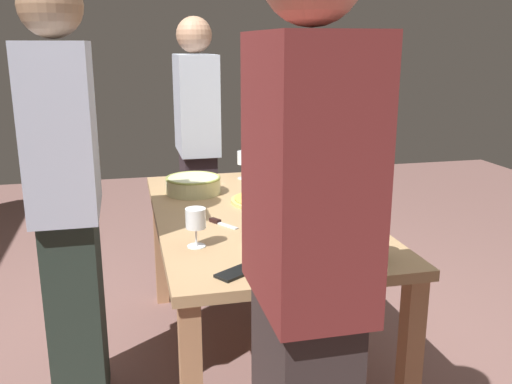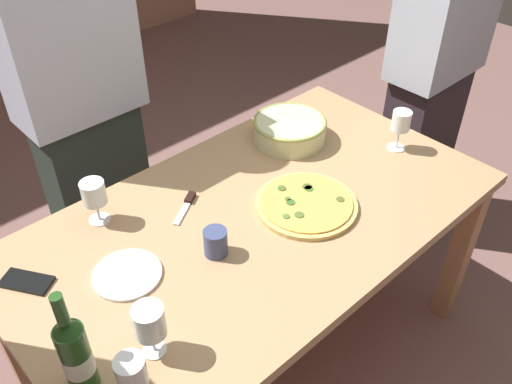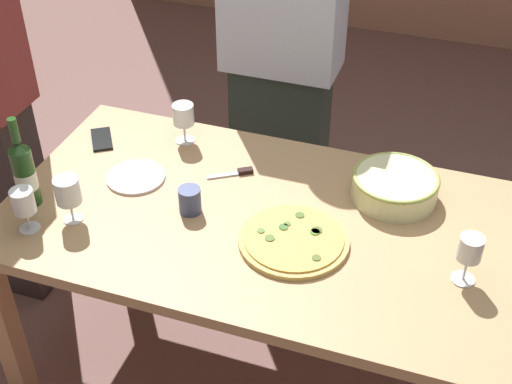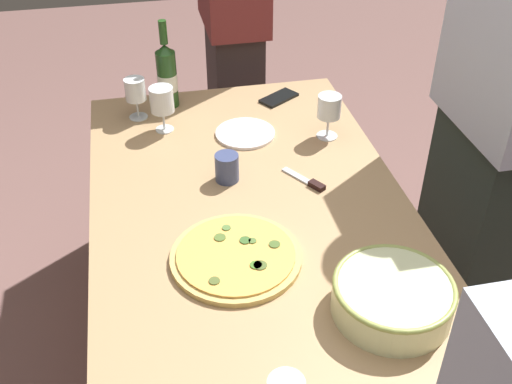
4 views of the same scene
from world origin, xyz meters
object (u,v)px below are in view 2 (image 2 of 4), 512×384
at_px(wine_glass_far_right, 401,123).
at_px(side_plate, 127,274).
at_px(pizza, 306,204).
at_px(wine_glass_far_left, 94,195).
at_px(wine_glass_near_pizza, 149,322).
at_px(person_guest_right, 80,106).
at_px(dining_table, 256,236).
at_px(cell_phone, 27,282).
at_px(wine_bottle, 76,354).
at_px(serving_bowl, 289,129).
at_px(pizza_knife, 187,204).
at_px(wine_glass_by_bottle, 132,374).
at_px(cup_amber, 216,242).
at_px(person_guest_left, 435,68).

height_order(wine_glass_far_right, side_plate, wine_glass_far_right).
xyz_separation_m(pizza, wine_glass_far_left, (-0.53, 0.40, 0.09)).
relative_size(wine_glass_near_pizza, person_guest_right, 0.09).
distance_m(dining_table, wine_glass_near_pizza, 0.61).
bearing_deg(cell_phone, wine_bottle, -128.45).
xyz_separation_m(serving_bowl, side_plate, (-0.84, -0.18, -0.04)).
relative_size(wine_bottle, pizza_knife, 2.15).
bearing_deg(wine_bottle, wine_glass_far_right, 3.85).
relative_size(wine_glass_far_left, wine_glass_far_right, 0.96).
bearing_deg(wine_glass_near_pizza, wine_glass_far_left, 73.81).
xyz_separation_m(wine_glass_near_pizza, pizza_knife, (0.40, 0.39, -0.10)).
bearing_deg(side_plate, person_guest_right, 68.77).
bearing_deg(dining_table, wine_bottle, -166.39).
bearing_deg(wine_glass_by_bottle, wine_glass_near_pizza, 38.27).
bearing_deg(wine_glass_near_pizza, cell_phone, 107.53).
relative_size(wine_bottle, person_guest_right, 0.18).
bearing_deg(pizza, pizza_knife, 136.25).
xyz_separation_m(wine_glass_near_pizza, side_plate, (0.09, 0.26, -0.11)).
bearing_deg(person_guest_right, dining_table, -0.00).
bearing_deg(wine_glass_far_right, side_plate, 172.89).
bearing_deg(serving_bowl, wine_glass_far_right, -51.14).
xyz_separation_m(dining_table, pizza_knife, (-0.14, 0.19, 0.10)).
xyz_separation_m(cell_phone, pizza_knife, (0.54, -0.04, 0.00)).
bearing_deg(person_guest_right, wine_bottle, -41.20).
height_order(pizza, cup_amber, cup_amber).
height_order(side_plate, cell_phone, same).
relative_size(serving_bowl, wine_glass_far_left, 1.86).
xyz_separation_m(wine_glass_by_bottle, cup_amber, (0.43, 0.24, -0.06)).
bearing_deg(person_guest_left, wine_glass_far_right, 14.53).
bearing_deg(person_guest_left, pizza, 5.29).
relative_size(wine_glass_by_bottle, cup_amber, 1.70).
distance_m(dining_table, person_guest_right, 0.84).
height_order(serving_bowl, pizza_knife, serving_bowl).
distance_m(serving_bowl, wine_glass_far_left, 0.78).
distance_m(side_plate, pizza_knife, 0.34).
bearing_deg(wine_glass_far_right, wine_glass_by_bottle, -170.89).
relative_size(wine_glass_far_right, cup_amber, 1.81).
bearing_deg(pizza, wine_bottle, -174.09).
height_order(wine_glass_near_pizza, side_plate, wine_glass_near_pizza).
bearing_deg(wine_glass_far_left, serving_bowl, -6.30).
xyz_separation_m(dining_table, cup_amber, (-0.20, -0.05, 0.14)).
relative_size(serving_bowl, side_plate, 1.40).
xyz_separation_m(wine_glass_by_bottle, wine_glass_far_right, (1.29, 0.21, 0.01)).
distance_m(pizza_knife, person_guest_right, 0.62).
distance_m(serving_bowl, wine_glass_by_bottle, 1.16).
xyz_separation_m(wine_glass_near_pizza, wine_glass_far_left, (0.15, 0.53, -0.01)).
relative_size(wine_glass_by_bottle, side_plate, 0.74).
relative_size(wine_glass_far_left, cup_amber, 1.73).
xyz_separation_m(cup_amber, person_guest_right, (0.04, 0.84, 0.09)).
height_order(wine_glass_far_right, person_guest_left, person_guest_left).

